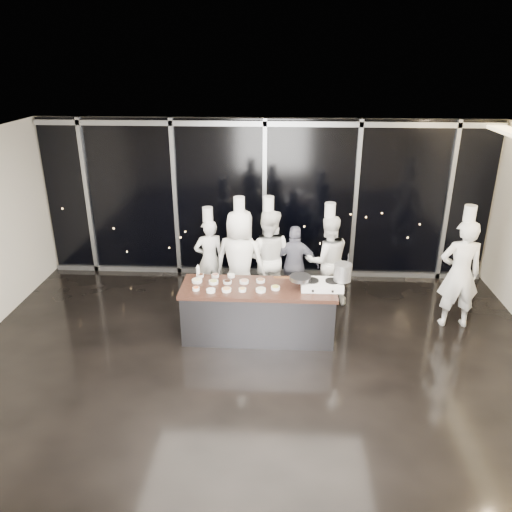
{
  "coord_description": "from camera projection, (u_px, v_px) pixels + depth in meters",
  "views": [
    {
      "loc": [
        0.35,
        -6.23,
        4.36
      ],
      "look_at": [
        -0.05,
        1.2,
        1.3
      ],
      "focal_mm": 35.0,
      "sensor_mm": 36.0,
      "label": 1
    }
  ],
  "objects": [
    {
      "name": "chef_right",
      "position": [
        327.0,
        260.0,
        9.03
      ],
      "size": [
        0.95,
        0.81,
        1.93
      ],
      "rotation": [
        0.0,
        0.0,
        3.36
      ],
      "color": "white",
      "rests_on": "ground"
    },
    {
      "name": "prep_bowls",
      "position": [
        229.0,
        284.0,
        7.96
      ],
      "size": [
        1.43,
        0.7,
        0.05
      ],
      "color": "white",
      "rests_on": "demo_counter"
    },
    {
      "name": "chef_far_left",
      "position": [
        209.0,
        258.0,
        9.27
      ],
      "size": [
        0.66,
        0.55,
        1.78
      ],
      "rotation": [
        0.0,
        0.0,
        3.51
      ],
      "color": "white",
      "rests_on": "ground"
    },
    {
      "name": "stock_pot",
      "position": [
        343.0,
        272.0,
        7.76
      ],
      "size": [
        0.28,
        0.28,
        0.28
      ],
      "primitive_type": "cylinder",
      "rotation": [
        0.0,
        0.0,
        0.0
      ],
      "color": "#A9A9AB",
      "rests_on": "stove"
    },
    {
      "name": "chef_side",
      "position": [
        460.0,
        273.0,
        8.24
      ],
      "size": [
        0.7,
        0.47,
        2.13
      ],
      "rotation": [
        0.0,
        0.0,
        3.16
      ],
      "color": "white",
      "rests_on": "ground"
    },
    {
      "name": "chef_center",
      "position": [
        268.0,
        257.0,
        9.03
      ],
      "size": [
        0.98,
        0.82,
        2.04
      ],
      "rotation": [
        0.0,
        0.0,
        2.98
      ],
      "color": "white",
      "rests_on": "ground"
    },
    {
      "name": "stove",
      "position": [
        322.0,
        284.0,
        7.84
      ],
      "size": [
        0.66,
        0.43,
        0.14
      ],
      "rotation": [
        0.0,
        0.0,
        0.0
      ],
      "color": "white",
      "rests_on": "demo_counter"
    },
    {
      "name": "ground",
      "position": [
        255.0,
        367.0,
        7.42
      ],
      "size": [
        9.0,
        9.0,
        0.0
      ],
      "primitive_type": "plane",
      "color": "black",
      "rests_on": "ground"
    },
    {
      "name": "chef_left",
      "position": [
        240.0,
        261.0,
        8.76
      ],
      "size": [
        1.03,
        0.79,
        2.11
      ],
      "rotation": [
        0.0,
        0.0,
        2.91
      ],
      "color": "white",
      "rests_on": "ground"
    },
    {
      "name": "guest",
      "position": [
        295.0,
        265.0,
        9.09
      ],
      "size": [
        0.9,
        0.42,
        1.5
      ],
      "rotation": [
        0.0,
        0.0,
        3.07
      ],
      "color": "#131436",
      "rests_on": "ground"
    },
    {
      "name": "frying_pan",
      "position": [
        300.0,
        278.0,
        7.82
      ],
      "size": [
        0.59,
        0.34,
        0.06
      ],
      "rotation": [
        0.0,
        0.0,
        0.0
      ],
      "color": "gray",
      "rests_on": "stove"
    },
    {
      "name": "squeeze_bottle",
      "position": [
        198.0,
        270.0,
        8.24
      ],
      "size": [
        0.06,
        0.06,
        0.22
      ],
      "color": "white",
      "rests_on": "demo_counter"
    },
    {
      "name": "room_shell",
      "position": [
        268.0,
        225.0,
        6.56
      ],
      "size": [
        9.02,
        7.02,
        3.21
      ],
      "color": "beige",
      "rests_on": "ground"
    },
    {
      "name": "demo_counter",
      "position": [
        258.0,
        311.0,
        8.08
      ],
      "size": [
        2.46,
        0.86,
        0.9
      ],
      "color": "#3C3B41",
      "rests_on": "ground"
    },
    {
      "name": "window_wall",
      "position": [
        265.0,
        200.0,
        9.99
      ],
      "size": [
        8.9,
        0.11,
        3.2
      ],
      "color": "black",
      "rests_on": "ground"
    }
  ]
}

